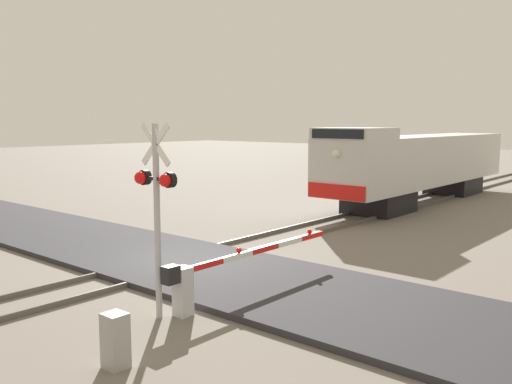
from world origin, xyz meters
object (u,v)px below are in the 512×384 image
object	(u,v)px
locomotive	(420,163)
utility_cabinet	(115,341)
crossing_gate	(209,275)
crossing_signal	(156,197)

from	to	relation	value
locomotive	utility_cabinet	xyz separation A→B (m)	(4.54, -22.92, -1.67)
locomotive	utility_cabinet	world-z (taller)	locomotive
crossing_gate	utility_cabinet	xyz separation A→B (m)	(1.08, -3.42, -0.28)
crossing_signal	crossing_gate	bearing A→B (deg)	76.11
locomotive	crossing_gate	world-z (taller)	locomotive
locomotive	crossing_gate	xyz separation A→B (m)	(3.46, -19.50, -1.39)
locomotive	crossing_signal	xyz separation A→B (m)	(3.14, -20.78, 0.57)
crossing_signal	utility_cabinet	size ratio (longest dim) A/B	4.32
crossing_signal	crossing_gate	distance (m)	2.37
crossing_signal	utility_cabinet	xyz separation A→B (m)	(1.40, -2.13, -2.24)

